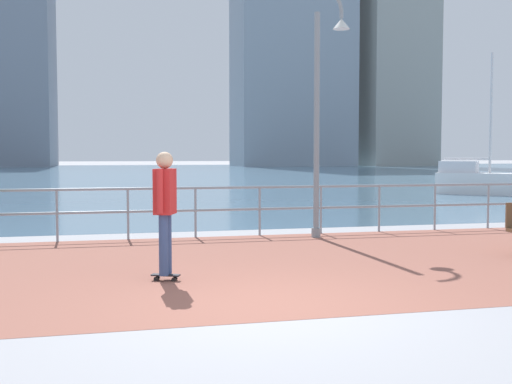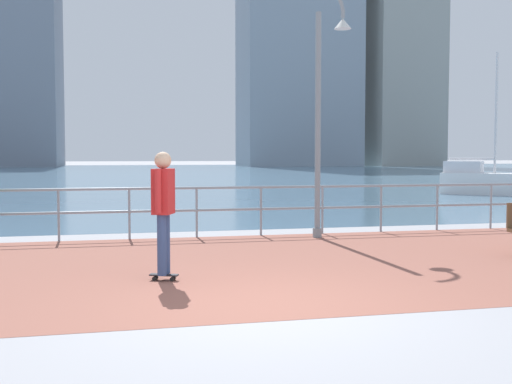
{
  "view_description": "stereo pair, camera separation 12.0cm",
  "coord_description": "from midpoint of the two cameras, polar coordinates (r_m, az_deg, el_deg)",
  "views": [
    {
      "loc": [
        -1.86,
        -6.91,
        1.76
      ],
      "look_at": [
        0.71,
        3.75,
        1.1
      ],
      "focal_mm": 44.09,
      "sensor_mm": 36.0,
      "label": 1
    },
    {
      "loc": [
        -1.75,
        -6.94,
        1.76
      ],
      "look_at": [
        0.71,
        3.75,
        1.1
      ],
      "focal_mm": 44.09,
      "sensor_mm": 36.0,
      "label": 2
    }
  ],
  "objects": [
    {
      "name": "tower_slate",
      "position": [
        101.18,
        12.63,
        14.17
      ],
      "size": [
        10.31,
        13.58,
        43.07
      ],
      "color": "#939993",
      "rests_on": "ground"
    },
    {
      "name": "harbor_water",
      "position": [
        58.22,
        -11.19,
        1.66
      ],
      "size": [
        180.0,
        88.0,
        0.0
      ],
      "primitive_type": "cube",
      "color": "slate",
      "rests_on": "ground"
    },
    {
      "name": "tower_beige",
      "position": [
        94.73,
        3.91,
        14.57
      ],
      "size": [
        16.76,
        10.22,
        41.71
      ],
      "color": "#8493A3",
      "rests_on": "ground"
    },
    {
      "name": "ground",
      "position": [
        46.99,
        -10.76,
        1.25
      ],
      "size": [
        220.0,
        220.0,
        0.0
      ],
      "primitive_type": "plane",
      "color": "#9E9EA3"
    },
    {
      "name": "waterfront_railing",
      "position": [
        13.33,
        -5.15,
        -0.94
      ],
      "size": [
        25.25,
        0.06,
        1.08
      ],
      "color": "#8C99A3",
      "rests_on": "ground"
    },
    {
      "name": "skateboarder",
      "position": [
        8.78,
        -8.03,
        -1.01
      ],
      "size": [
        0.41,
        0.54,
        1.79
      ],
      "color": "black",
      "rests_on": "ground"
    },
    {
      "name": "lamppost",
      "position": [
        13.39,
        6.57,
        8.44
      ],
      "size": [
        0.82,
        0.36,
        5.3
      ],
      "color": "gray",
      "rests_on": "ground"
    },
    {
      "name": "brick_paving",
      "position": [
        10.06,
        -2.45,
        -6.62
      ],
      "size": [
        28.0,
        6.87,
        0.01
      ],
      "primitive_type": "cube",
      "color": "#935647",
      "rests_on": "ground"
    },
    {
      "name": "sailboat_blue",
      "position": [
        29.1,
        20.62,
        0.92
      ],
      "size": [
        4.13,
        3.94,
        6.13
      ],
      "color": "white",
      "rests_on": "ground"
    }
  ]
}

